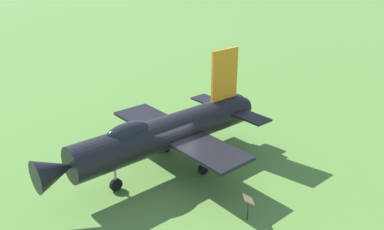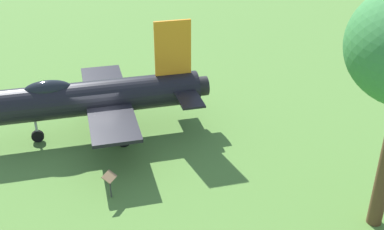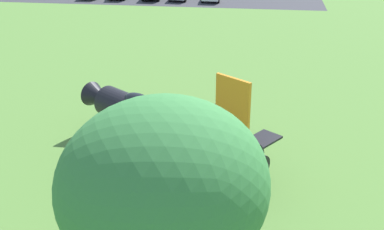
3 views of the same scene
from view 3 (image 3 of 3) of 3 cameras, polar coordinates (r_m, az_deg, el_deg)
The scene contains 4 objects.
ground_plane at distance 26.28m, azimuth -2.32°, elevation -5.38°, with size 200.00×200.00×0.00m, color #568438.
display_jet at distance 25.54m, azimuth -2.95°, elevation -1.04°, with size 8.68×11.40×5.60m.
shade_tree at distance 11.16m, azimuth -3.18°, elevation -8.32°, with size 4.60×4.27×9.09m.
info_plaque at distance 23.00m, azimuth -12.09°, elevation -8.23°, with size 0.64×0.45×1.14m.
Camera 3 is at (-5.52, -22.14, 13.05)m, focal length 48.34 mm.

